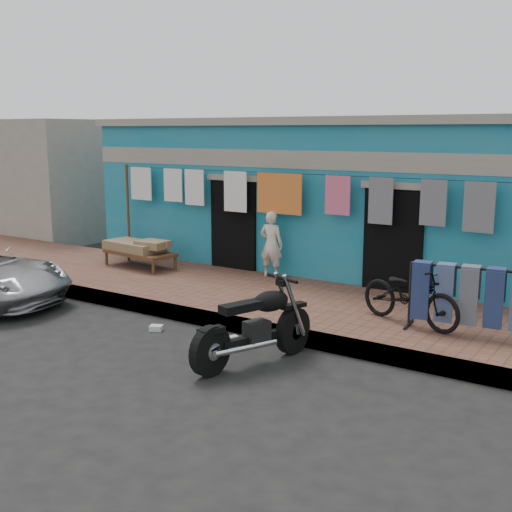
{
  "coord_description": "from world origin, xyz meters",
  "views": [
    {
      "loc": [
        5.48,
        -6.29,
        3.09
      ],
      "look_at": [
        0.0,
        2.0,
        1.15
      ],
      "focal_mm": 45.0,
      "sensor_mm": 36.0,
      "label": 1
    }
  ],
  "objects": [
    {
      "name": "curb",
      "position": [
        0.0,
        1.55,
        0.12
      ],
      "size": [
        28.0,
        0.1,
        0.25
      ],
      "primitive_type": "cube",
      "color": "gray",
      "rests_on": "ground"
    },
    {
      "name": "neighbor_left",
      "position": [
        -11.0,
        7.0,
        1.7
      ],
      "size": [
        6.0,
        5.0,
        3.4
      ],
      "primitive_type": "cube",
      "color": "#9E9384",
      "rests_on": "ground"
    },
    {
      "name": "motorcycle",
      "position": [
        0.92,
        0.56,
        0.57
      ],
      "size": [
        1.7,
        2.14,
        1.14
      ],
      "primitive_type": null,
      "rotation": [
        0.0,
        0.0,
        -0.33
      ],
      "color": "black",
      "rests_on": "ground"
    },
    {
      "name": "bicycle",
      "position": [
        2.31,
        2.67,
        0.8
      ],
      "size": [
        1.81,
        1.09,
        1.11
      ],
      "primitive_type": "imported",
      "rotation": [
        0.0,
        0.0,
        1.27
      ],
      "color": "black",
      "rests_on": "sidewalk"
    },
    {
      "name": "seated_person",
      "position": [
        -1.1,
        4.2,
        0.91
      ],
      "size": [
        0.5,
        0.36,
        1.31
      ],
      "primitive_type": "imported",
      "rotation": [
        0.0,
        0.0,
        3.24
      ],
      "color": "beige",
      "rests_on": "sidewalk"
    },
    {
      "name": "litter_a",
      "position": [
        -1.17,
        0.92,
        0.04
      ],
      "size": [
        0.24,
        0.22,
        0.09
      ],
      "primitive_type": "cube",
      "rotation": [
        0.0,
        0.0,
        0.42
      ],
      "color": "silver",
      "rests_on": "ground"
    },
    {
      "name": "litter_b",
      "position": [
        0.12,
        1.2,
        0.03
      ],
      "size": [
        0.15,
        0.17,
        0.07
      ],
      "primitive_type": "cube",
      "rotation": [
        0.0,
        0.0,
        1.17
      ],
      "color": "silver",
      "rests_on": "ground"
    },
    {
      "name": "ground",
      "position": [
        0.0,
        0.0,
        0.0
      ],
      "size": [
        80.0,
        80.0,
        0.0
      ],
      "primitive_type": "plane",
      "color": "black",
      "rests_on": "ground"
    },
    {
      "name": "charpoy",
      "position": [
        -3.92,
        3.47,
        0.54
      ],
      "size": [
        1.87,
        1.17,
        0.57
      ],
      "primitive_type": null,
      "rotation": [
        0.0,
        0.0,
        -0.11
      ],
      "color": "brown",
      "rests_on": "sidewalk"
    },
    {
      "name": "litter_c",
      "position": [
        -0.16,
        0.99,
        0.04
      ],
      "size": [
        0.23,
        0.25,
        0.08
      ],
      "primitive_type": "cube",
      "rotation": [
        0.0,
        0.0,
        1.16
      ],
      "color": "silver",
      "rests_on": "ground"
    },
    {
      "name": "building",
      "position": [
        -0.0,
        6.99,
        1.69
      ],
      "size": [
        12.2,
        5.2,
        3.36
      ],
      "color": "#107695",
      "rests_on": "ground"
    },
    {
      "name": "jeans_rack",
      "position": [
        3.33,
        2.73,
        0.76
      ],
      "size": [
        2.23,
        0.94,
        1.02
      ],
      "primitive_type": null,
      "rotation": [
        0.0,
        0.0,
        0.12
      ],
      "color": "black",
      "rests_on": "sidewalk"
    },
    {
      "name": "clothesline",
      "position": [
        -0.47,
        4.25,
        1.83
      ],
      "size": [
        10.06,
        0.06,
        2.1
      ],
      "color": "brown",
      "rests_on": "sidewalk"
    },
    {
      "name": "sidewalk",
      "position": [
        0.0,
        3.0,
        0.12
      ],
      "size": [
        28.0,
        3.0,
        0.25
      ],
      "primitive_type": "cube",
      "color": "brown",
      "rests_on": "ground"
    }
  ]
}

